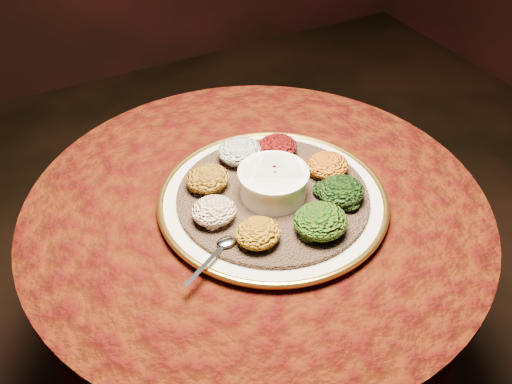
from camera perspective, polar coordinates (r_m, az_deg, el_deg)
name	(u,v)px	position (r m, az deg, el deg)	size (l,w,h in m)	color
table	(256,263)	(1.30, 0.03, -7.10)	(0.96, 0.96, 0.73)	black
platter	(273,200)	(1.16, 1.69, -0.84)	(0.47, 0.47, 0.02)	silver
injera	(273,196)	(1.16, 1.70, -0.43)	(0.39, 0.39, 0.01)	brown
stew_bowl	(273,181)	(1.13, 1.74, 1.06)	(0.14, 0.14, 0.06)	white
spoon	(223,246)	(1.04, -3.31, -5.38)	(0.13, 0.08, 0.01)	silver
portion_ayib	(240,151)	(1.23, -1.65, 4.09)	(0.10, 0.09, 0.05)	beige
portion_kitfo	(277,147)	(1.25, 2.16, 4.53)	(0.09, 0.08, 0.04)	black
portion_tikil	(328,165)	(1.20, 7.20, 2.66)	(0.09, 0.08, 0.04)	#BA7C0F
portion_gomen	(341,191)	(1.14, 8.51, 0.11)	(0.09, 0.09, 0.05)	black
portion_mixveg	(320,221)	(1.06, 6.46, -2.91)	(0.10, 0.10, 0.05)	#8E2E09
portion_kik	(258,233)	(1.04, 0.21, -4.12)	(0.09, 0.08, 0.04)	#A1660E
portion_timatim	(214,211)	(1.09, -4.22, -1.90)	(0.09, 0.08, 0.04)	maroon
portion_shiro	(208,179)	(1.16, -4.87, 1.35)	(0.09, 0.09, 0.04)	#9A6712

